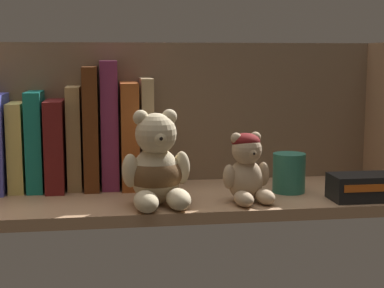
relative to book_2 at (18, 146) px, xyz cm
name	(u,v)px	position (x,y,z in cm)	size (l,w,h in cm)	color
shelf_board	(186,200)	(30.18, -9.15, -9.15)	(78.55, 25.12, 2.00)	#A87F5B
shelf_back_panel	(177,117)	(30.18, 4.01, 4.51)	(80.95, 1.20, 29.32)	#7B624B
book_2	(18,146)	(0.00, 0.00, 0.00)	(2.76, 10.98, 16.30)	tan
book_3	(36,140)	(3.31, 0.00, 1.01)	(2.91, 11.52, 18.31)	#157368
book_4	(56,144)	(6.91, 0.00, 0.21)	(3.35, 13.66, 16.72)	maroon
book_5	(75,137)	(10.34, 0.00, 1.43)	(2.57, 9.46, 19.16)	tan
book_6	(91,128)	(13.46, 0.00, 3.25)	(2.73, 12.21, 22.80)	#5B2C12
book_7	(109,124)	(16.88, 0.00, 3.78)	(3.16, 10.28, 23.86)	#7C2A51
book_8	(129,134)	(20.57, 0.00, 1.80)	(3.29, 12.79, 19.90)	#99491D
book_9	(146,132)	(23.81, 0.00, 2.18)	(2.25, 11.41, 20.66)	tan
teddy_bear_larger	(156,168)	(24.40, -15.70, -1.86)	(11.84, 12.57, 16.01)	beige
teddy_bear_smaller	(247,169)	(39.88, -15.52, -2.50)	(9.03, 9.31, 11.92)	tan
pillar_candle	(289,173)	(49.20, -9.69, -4.56)	(5.95, 5.95, 7.18)	#2D7A66
small_product_box	(363,187)	(60.24, -17.23, -5.92)	(11.49, 6.61, 4.46)	black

